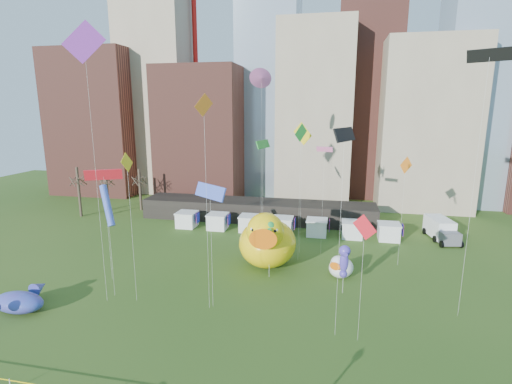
% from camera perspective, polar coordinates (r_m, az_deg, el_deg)
% --- Properties ---
extents(skyline, '(101.00, 23.00, 68.00)m').
position_cam_1_polar(skyline, '(79.48, 7.63, 14.61)').
color(skyline, brown).
rests_on(skyline, ground).
extents(pavilion, '(38.00, 6.00, 3.20)m').
position_cam_1_polar(pavilion, '(63.53, 0.22, -2.76)').
color(pavilion, black).
rests_on(pavilion, ground).
extents(vendor_tents, '(33.24, 2.80, 2.40)m').
position_cam_1_polar(vendor_tents, '(57.19, 3.98, -5.02)').
color(vendor_tents, white).
rests_on(vendor_tents, ground).
extents(bare_trees, '(8.44, 6.44, 8.50)m').
position_cam_1_polar(bare_trees, '(71.48, -21.05, 0.10)').
color(bare_trees, '#382B21').
rests_on(bare_trees, ground).
extents(big_duck, '(7.19, 9.34, 7.03)m').
position_cam_1_polar(big_duck, '(44.63, 1.65, -7.19)').
color(big_duck, yellow).
rests_on(big_duck, ground).
extents(small_duck, '(3.55, 3.93, 2.74)m').
position_cam_1_polar(small_duck, '(43.58, 12.41, -10.75)').
color(small_duck, white).
rests_on(small_duck, ground).
extents(seahorse_green, '(1.53, 1.82, 6.51)m').
position_cam_1_polar(seahorse_green, '(41.35, 1.97, -6.42)').
color(seahorse_green, silver).
rests_on(seahorse_green, ground).
extents(seahorse_purple, '(1.24, 1.50, 5.07)m').
position_cam_1_polar(seahorse_purple, '(39.26, 12.93, -9.63)').
color(seahorse_purple, silver).
rests_on(seahorse_purple, ground).
extents(whale_inflatable, '(4.84, 6.21, 2.13)m').
position_cam_1_polar(whale_inflatable, '(42.22, -31.55, -13.59)').
color(whale_inflatable, '#4D3898').
rests_on(whale_inflatable, ground).
extents(box_truck, '(3.73, 7.17, 2.90)m').
position_cam_1_polar(box_truck, '(60.19, 25.71, -4.98)').
color(box_truck, white).
rests_on(box_truck, ground).
extents(kite_0, '(1.72, 1.01, 10.41)m').
position_cam_1_polar(kite_0, '(30.00, 15.78, -5.40)').
color(kite_0, silver).
rests_on(kite_0, ground).
extents(kite_1, '(1.84, 2.25, 23.33)m').
position_cam_1_polar(kite_1, '(53.03, 0.82, 16.51)').
color(kite_1, silver).
rests_on(kite_1, ground).
extents(kite_2, '(3.00, 2.02, 22.62)m').
position_cam_1_polar(kite_2, '(36.26, 31.30, 16.69)').
color(kite_2, silver).
rests_on(kite_2, ground).
extents(kite_3, '(1.36, 3.57, 13.97)m').
position_cam_1_polar(kite_3, '(51.57, 1.04, 7.03)').
color(kite_3, silver).
rests_on(kite_3, ground).
extents(kite_4, '(2.33, 1.51, 16.51)m').
position_cam_1_polar(kite_4, '(46.94, 6.90, 8.27)').
color(kite_4, silver).
rests_on(kite_4, ground).
extents(kite_5, '(3.56, 2.79, 11.57)m').
position_cam_1_polar(kite_5, '(33.96, -6.82, 0.01)').
color(kite_5, silver).
rests_on(kite_5, ground).
extents(kite_6, '(1.09, 1.60, 19.34)m').
position_cam_1_polar(kite_6, '(32.88, -7.71, 11.37)').
color(kite_6, silver).
rests_on(kite_6, ground).
extents(kite_7, '(3.13, 1.68, 25.28)m').
position_cam_1_polar(kite_7, '(37.19, -24.09, 19.06)').
color(kite_7, silver).
rests_on(kite_7, ground).
extents(kite_8, '(3.48, 2.15, 12.03)m').
position_cam_1_polar(kite_8, '(42.33, -21.66, 2.35)').
color(kite_8, silver).
rests_on(kite_8, ground).
extents(kite_9, '(1.98, 0.78, 13.64)m').
position_cam_1_polar(kite_9, '(46.87, 10.12, 6.07)').
color(kite_9, silver).
rests_on(kite_9, ground).
extents(kite_10, '(1.71, 3.22, 16.75)m').
position_cam_1_polar(kite_10, '(28.97, 12.99, 8.13)').
color(kite_10, silver).
rests_on(kite_10, ground).
extents(kite_11, '(1.23, 1.73, 16.46)m').
position_cam_1_polar(kite_11, '(44.36, 6.66, 8.15)').
color(kite_11, silver).
rests_on(kite_11, ground).
extents(kite_12, '(0.17, 1.77, 14.28)m').
position_cam_1_polar(kite_12, '(36.35, -18.54, 3.47)').
color(kite_12, silver).
rests_on(kite_12, ground).
extents(kite_13, '(2.17, 1.95, 11.12)m').
position_cam_1_polar(kite_13, '(38.73, -21.17, -1.89)').
color(kite_13, silver).
rests_on(kite_13, ground).
extents(kite_14, '(0.97, 1.79, 12.90)m').
position_cam_1_polar(kite_14, '(46.22, 21.29, 3.36)').
color(kite_14, silver).
rests_on(kite_14, ground).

